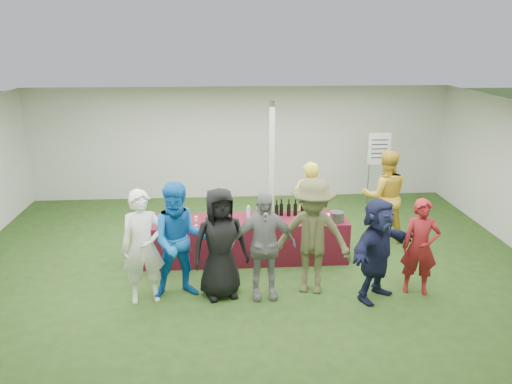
{
  "coord_description": "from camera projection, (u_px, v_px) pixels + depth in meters",
  "views": [
    {
      "loc": [
        -0.41,
        -7.82,
        3.82
      ],
      "look_at": [
        0.15,
        0.36,
        1.25
      ],
      "focal_mm": 35.0,
      "sensor_mm": 36.0,
      "label": 1
    }
  ],
  "objects": [
    {
      "name": "ground",
      "position": [
        249.0,
        267.0,
        8.61
      ],
      "size": [
        60.0,
        60.0,
        0.0
      ],
      "primitive_type": "plane",
      "color": "#284719",
      "rests_on": "ground"
    },
    {
      "name": "tent",
      "position": [
        272.0,
        173.0,
        9.38
      ],
      "size": [
        10.0,
        10.0,
        10.0
      ],
      "color": "white",
      "rests_on": "ground"
    },
    {
      "name": "serving_table",
      "position": [
        245.0,
        239.0,
        8.84
      ],
      "size": [
        3.6,
        0.8,
        0.75
      ],
      "primitive_type": "cube",
      "color": "maroon",
      "rests_on": "ground"
    },
    {
      "name": "wine_bottles",
      "position": [
        282.0,
        210.0,
        8.86
      ],
      "size": [
        0.8,
        0.14,
        0.32
      ],
      "color": "black",
      "rests_on": "serving_table"
    },
    {
      "name": "wine_glasses",
      "position": [
        214.0,
        219.0,
        8.43
      ],
      "size": [
        2.82,
        0.13,
        0.16
      ],
      "color": "silver",
      "rests_on": "serving_table"
    },
    {
      "name": "water_bottle",
      "position": [
        248.0,
        212.0,
        8.78
      ],
      "size": [
        0.07,
        0.07,
        0.23
      ],
      "color": "silver",
      "rests_on": "serving_table"
    },
    {
      "name": "bar_towel",
      "position": [
        334.0,
        216.0,
        8.87
      ],
      "size": [
        0.25,
        0.18,
        0.03
      ],
      "primitive_type": "cube",
      "color": "white",
      "rests_on": "serving_table"
    },
    {
      "name": "dump_bucket",
      "position": [
        337.0,
        217.0,
        8.59
      ],
      "size": [
        0.25,
        0.25,
        0.18
      ],
      "primitive_type": "cylinder",
      "color": "slate",
      "rests_on": "serving_table"
    },
    {
      "name": "wine_list_sign",
      "position": [
        379.0,
        155.0,
        11.0
      ],
      "size": [
        0.5,
        0.03,
        1.8
      ],
      "color": "slate",
      "rests_on": "ground"
    },
    {
      "name": "staff_pourer",
      "position": [
        309.0,
        205.0,
        9.26
      ],
      "size": [
        0.61,
        0.41,
        1.65
      ],
      "primitive_type": "imported",
      "rotation": [
        0.0,
        0.0,
        3.11
      ],
      "color": "yellow",
      "rests_on": "ground"
    },
    {
      "name": "staff_back",
      "position": [
        385.0,
        196.0,
        9.52
      ],
      "size": [
        0.93,
        0.76,
        1.79
      ],
      "primitive_type": "imported",
      "rotation": [
        0.0,
        0.0,
        3.05
      ],
      "color": "gold",
      "rests_on": "ground"
    },
    {
      "name": "customer_0",
      "position": [
        143.0,
        247.0,
        7.3
      ],
      "size": [
        0.7,
        0.54,
        1.73
      ],
      "primitive_type": "imported",
      "rotation": [
        0.0,
        0.0,
        0.21
      ],
      "color": "white",
      "rests_on": "ground"
    },
    {
      "name": "customer_1",
      "position": [
        180.0,
        241.0,
        7.43
      ],
      "size": [
        0.97,
        0.81,
        1.8
      ],
      "primitive_type": "imported",
      "rotation": [
        0.0,
        0.0,
        0.15
      ],
      "color": "blue",
      "rests_on": "ground"
    },
    {
      "name": "customer_2",
      "position": [
        220.0,
        243.0,
        7.44
      ],
      "size": [
        0.95,
        0.74,
        1.72
      ],
      "primitive_type": "imported",
      "rotation": [
        0.0,
        0.0,
        0.25
      ],
      "color": "black",
      "rests_on": "ground"
    },
    {
      "name": "customer_3",
      "position": [
        263.0,
        245.0,
        7.42
      ],
      "size": [
        1.0,
        0.46,
        1.68
      ],
      "primitive_type": "imported",
      "rotation": [
        0.0,
        0.0,
        0.05
      ],
      "color": "gray",
      "rests_on": "ground"
    },
    {
      "name": "customer_4",
      "position": [
        312.0,
        237.0,
        7.56
      ],
      "size": [
        1.32,
        0.97,
        1.82
      ],
      "primitive_type": "imported",
      "rotation": [
        0.0,
        0.0,
        -0.28
      ],
      "color": "#4D4E2D",
      "rests_on": "ground"
    },
    {
      "name": "customer_5",
      "position": [
        377.0,
        250.0,
        7.39
      ],
      "size": [
        1.44,
        1.3,
        1.59
      ],
      "primitive_type": "imported",
      "rotation": [
        0.0,
        0.0,
        0.69
      ],
      "color": "#181C3B",
      "rests_on": "ground"
    },
    {
      "name": "customer_6",
      "position": [
        420.0,
        247.0,
        7.57
      ],
      "size": [
        0.62,
        0.49,
        1.51
      ],
      "primitive_type": "imported",
      "rotation": [
        0.0,
        0.0,
        -0.25
      ],
      "color": "maroon",
      "rests_on": "ground"
    }
  ]
}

